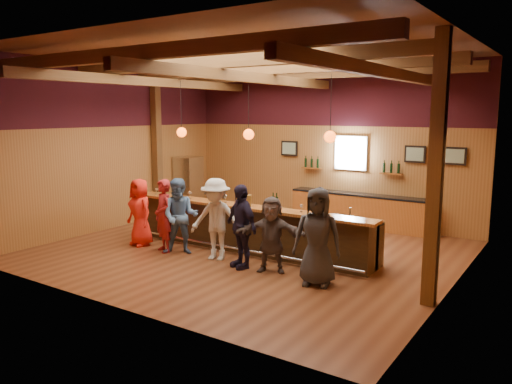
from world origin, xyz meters
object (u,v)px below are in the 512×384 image
Objects in this scene: customer_dark at (317,237)px; bottle_a at (277,202)px; bartender at (319,217)px; customer_white at (216,219)px; customer_navy at (241,226)px; customer_redvest at (163,216)px; customer_brown at (271,234)px; stainless_fridge at (189,185)px; ice_bucket at (247,200)px; bar_counter at (253,228)px; back_bar_cabinet at (359,210)px; customer_denim at (180,216)px; customer_orange at (140,212)px.

customer_dark is 5.30× the size of bottle_a.
customer_dark reaches higher than bottle_a.
customer_white is at bearing 56.00° from bartender.
customer_dark reaches higher than bartender.
customer_white is at bearing -167.08° from customer_navy.
customer_redvest is 2.84m from customer_brown.
stainless_fridge is 7.43× the size of ice_bucket.
bar_counter is at bearing -30.76° from stainless_fridge.
customer_navy is (0.54, -1.24, 0.35)m from bar_counter.
stainless_fridge is 7.46m from customer_dark.
ice_bucket reaches higher than back_bar_cabinet.
bottle_a is (4.90, -2.70, 0.35)m from stainless_fridge.
customer_denim is at bearing -51.11° from stainless_fridge.
customer_brown is at bearing -29.03° from customer_denim.
bartender is 6.00× the size of ice_bucket.
customer_orange is 1.06× the size of customer_brown.
back_bar_cabinet is 2.23× the size of customer_white.
ice_bucket is (4.17, -2.78, 0.33)m from stainless_fridge.
customer_redvest is 2.65m from bottle_a.
back_bar_cabinet is 5.04m from customer_dark.
customer_white is 1.44m from customer_brown.
customer_navy is at bearing 162.00° from customer_dark.
bar_counter reaches higher than back_bar_cabinet.
bar_counter is at bearing 114.59° from customer_brown.
customer_orange reaches higher than bartender.
back_bar_cabinet is (1.18, 3.57, -0.05)m from bar_counter.
customer_brown is 2.24m from bartender.
bartender is 1.88m from ice_bucket.
customer_denim reaches higher than bartender.
stainless_fridge reaches higher than customer_navy.
customer_brown is (5.32, -3.58, -0.13)m from stainless_fridge.
customer_brown is 1.14m from customer_dark.
customer_navy is at bearing -97.65° from back_bar_cabinet.
customer_white is 5.18× the size of bottle_a.
customer_orange is at bearing 168.05° from customer_white.
customer_redvest is 1.41m from customer_white.
customer_denim is at bearing -158.77° from customer_navy.
customer_orange is at bearing -164.49° from bottle_a.
bartender is at bearing 74.34° from bottle_a.
customer_orange is 3.04m from customer_navy.
bartender reaches higher than ice_bucket.
customer_navy is (-0.65, -4.81, 0.40)m from back_bar_cabinet.
customer_orange is at bearing 162.63° from customer_dark.
customer_white is at bearing 13.05° from customer_orange.
customer_denim reaches higher than customer_redvest.
customer_redvest is at bearing 160.94° from customer_denim.
customer_brown is 4.45× the size of bottle_a.
back_bar_cabinet is 6.01m from customer_orange.
customer_orange is 4.70× the size of bottle_a.
bar_counter is 0.79m from ice_bucket.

